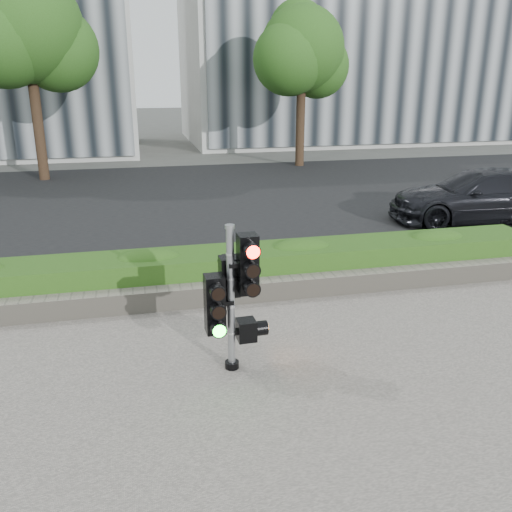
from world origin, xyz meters
name	(u,v)px	position (x,y,z in m)	size (l,w,h in m)	color
ground	(251,359)	(0.00, 0.00, 0.00)	(120.00, 120.00, 0.00)	#51514C
sidewalk	(309,490)	(0.00, -2.50, 0.01)	(16.00, 11.00, 0.03)	#9E9389
road	(180,200)	(0.00, 10.00, 0.01)	(60.00, 13.00, 0.02)	black
curb	(215,275)	(0.00, 3.15, 0.06)	(60.00, 0.25, 0.12)	gray
stone_wall	(226,293)	(0.00, 1.90, 0.20)	(12.00, 0.32, 0.34)	gray
hedge	(220,270)	(0.00, 2.55, 0.37)	(12.00, 1.00, 0.68)	#4F912C
building_right	(345,31)	(11.00, 25.00, 6.00)	(18.00, 10.00, 12.00)	#B7B7B2
tree_left	(26,31)	(-4.52, 14.56, 5.04)	(4.61, 4.03, 7.34)	black
tree_right	(301,52)	(5.48, 15.55, 4.48)	(4.10, 3.58, 6.53)	black
traffic_signal	(232,291)	(-0.27, -0.19, 1.09)	(0.66, 0.49, 1.91)	black
car_dark	(480,196)	(7.29, 5.71, 0.68)	(1.86, 4.58, 1.33)	black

